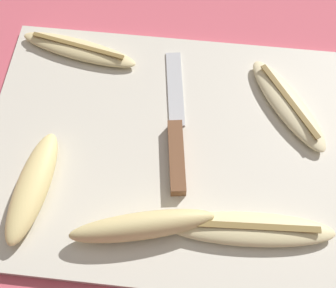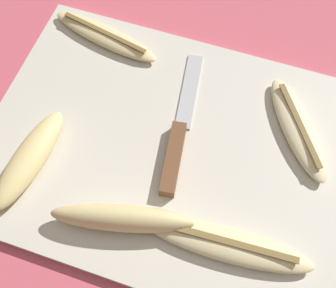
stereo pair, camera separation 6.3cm
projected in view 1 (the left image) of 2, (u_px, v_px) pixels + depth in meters
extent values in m
plane|color=#C65160|center=(168.00, 151.00, 0.65)|extent=(4.00, 4.00, 0.00)
cube|color=beige|center=(168.00, 149.00, 0.64)|extent=(0.50, 0.38, 0.01)
cube|color=brown|center=(177.00, 157.00, 0.62)|extent=(0.04, 0.11, 0.02)
cube|color=#B7BABF|center=(173.00, 88.00, 0.68)|extent=(0.04, 0.13, 0.00)
ellipsoid|color=beige|center=(288.00, 105.00, 0.66)|extent=(0.13, 0.16, 0.02)
cube|color=olive|center=(290.00, 100.00, 0.65)|extent=(0.08, 0.12, 0.00)
ellipsoid|color=#EDD689|center=(32.00, 187.00, 0.59)|extent=(0.06, 0.16, 0.03)
ellipsoid|color=beige|center=(79.00, 50.00, 0.70)|extent=(0.18, 0.07, 0.02)
cube|color=brown|center=(78.00, 46.00, 0.70)|extent=(0.14, 0.04, 0.00)
ellipsoid|color=beige|center=(250.00, 229.00, 0.57)|extent=(0.21, 0.06, 0.02)
cube|color=olive|center=(251.00, 226.00, 0.56)|extent=(0.17, 0.02, 0.00)
ellipsoid|color=#DBC684|center=(142.00, 226.00, 0.57)|extent=(0.18, 0.08, 0.04)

